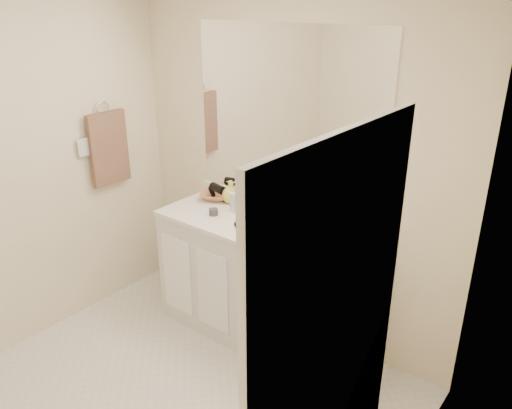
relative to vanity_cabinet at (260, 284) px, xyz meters
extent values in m
cube|color=#F7E5C1|center=(0.00, 0.28, 0.77)|extent=(2.60, 0.02, 2.40)
cube|color=#F7E5C1|center=(-1.30, -1.02, 0.77)|extent=(0.02, 2.60, 2.40)
cube|color=#F7E5C1|center=(1.30, -1.02, 0.77)|extent=(0.02, 2.60, 2.40)
cube|color=silver|center=(0.00, 0.00, 0.00)|extent=(1.50, 0.55, 0.85)
cube|color=white|center=(0.00, 0.00, 0.44)|extent=(1.52, 0.57, 0.03)
cube|color=white|center=(0.00, 0.26, 0.50)|extent=(1.52, 0.03, 0.08)
cylinder|color=beige|center=(0.00, -0.02, 0.44)|extent=(0.37, 0.37, 0.02)
cylinder|color=silver|center=(0.00, 0.16, 0.51)|extent=(0.02, 0.02, 0.11)
cube|color=white|center=(0.00, 0.27, 1.14)|extent=(1.48, 0.01, 1.20)
cylinder|color=#1C169A|center=(-0.19, 0.16, 0.52)|extent=(0.11, 0.11, 0.13)
cylinder|color=tan|center=(0.14, 0.10, 0.50)|extent=(0.09, 0.09, 0.09)
cylinder|color=#F4409A|center=(0.15, 0.10, 0.60)|extent=(0.02, 0.04, 0.21)
cylinder|color=#0C8590|center=(0.40, -0.01, 0.54)|extent=(0.09, 0.09, 0.17)
cylinder|color=silver|center=(0.50, 0.11, 0.55)|extent=(0.08, 0.08, 0.18)
cube|color=silver|center=(0.43, -0.09, 0.46)|extent=(0.11, 0.10, 0.01)
cube|color=#6DC830|center=(0.43, -0.09, 0.48)|extent=(0.08, 0.06, 0.03)
cube|color=orange|center=(0.16, -0.19, 0.46)|extent=(0.13, 0.06, 0.01)
cylinder|color=#383940|center=(-0.37, -0.06, 0.48)|extent=(0.07, 0.07, 0.05)
cylinder|color=silver|center=(-0.31, 0.07, 0.52)|extent=(0.05, 0.05, 0.14)
imported|color=white|center=(-0.20, 0.19, 0.54)|extent=(0.09, 0.09, 0.17)
imported|color=beige|center=(-0.38, 0.20, 0.54)|extent=(0.08, 0.08, 0.18)
imported|color=#E3E458|center=(-0.43, 0.19, 0.54)|extent=(0.17, 0.17, 0.17)
imported|color=#B7734A|center=(-0.56, 0.17, 0.48)|extent=(0.31, 0.31, 0.06)
cylinder|color=black|center=(-0.54, 0.17, 0.54)|extent=(0.14, 0.09, 0.06)
torus|color=silver|center=(-1.27, -0.25, 1.12)|extent=(0.01, 0.11, 0.11)
cube|color=#4E352A|center=(-1.25, -0.25, 0.82)|extent=(0.04, 0.32, 0.55)
cube|color=silver|center=(-1.27, -0.45, 0.88)|extent=(0.01, 0.08, 0.13)
camera|label=1|loc=(1.86, -2.41, 1.87)|focal=35.00mm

